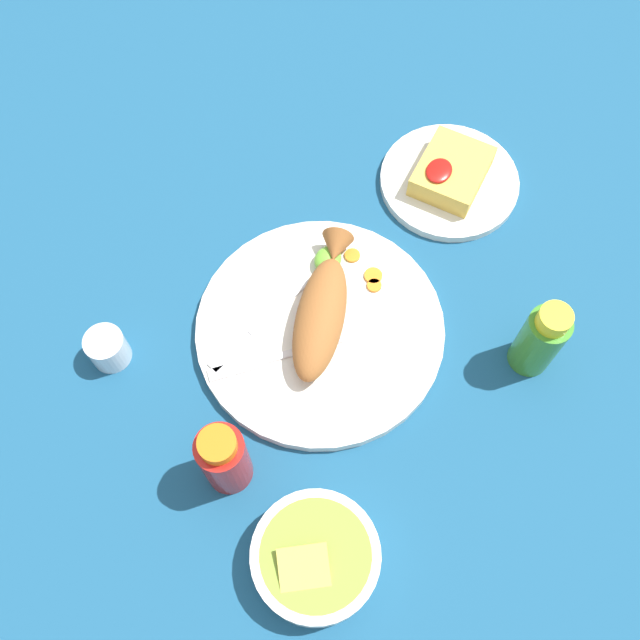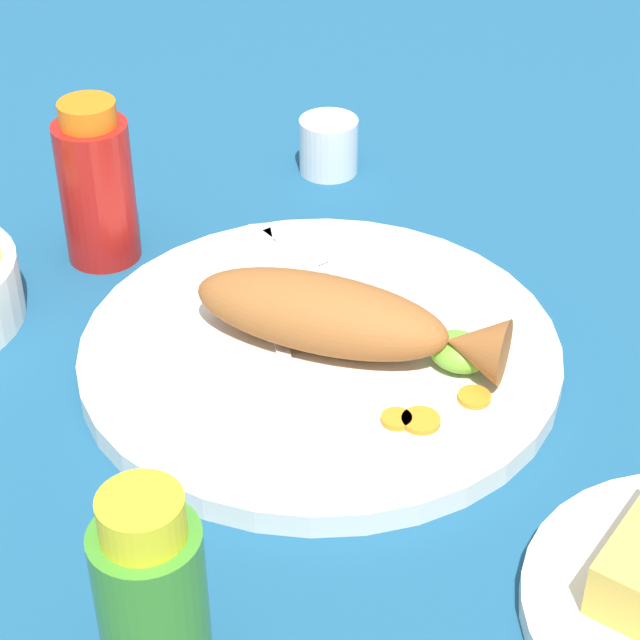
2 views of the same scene
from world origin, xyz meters
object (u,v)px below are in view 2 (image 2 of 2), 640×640
at_px(fork_near, 269,279).
at_px(hot_sauce_bottle_green, 153,604).
at_px(hot_sauce_bottle_red, 97,186).
at_px(main_plate, 320,353).
at_px(fork_far, 331,271).
at_px(fried_fish, 338,317).
at_px(salt_cup, 329,149).

xyz_separation_m(fork_near, hot_sauce_bottle_green, (-0.17, 0.31, 0.04)).
bearing_deg(fork_near, hot_sauce_bottle_red, 56.77).
distance_m(main_plate, hot_sauce_bottle_red, 0.23).
xyz_separation_m(fork_far, hot_sauce_bottle_green, (-0.14, 0.35, 0.04)).
height_order(main_plate, fried_fish, fried_fish).
height_order(fork_near, salt_cup, salt_cup).
bearing_deg(fried_fish, main_plate, -0.00).
relative_size(hot_sauce_bottle_red, salt_cup, 2.55).
relative_size(main_plate, hot_sauce_bottle_green, 2.53).
height_order(fork_near, hot_sauce_bottle_green, hot_sauce_bottle_green).
bearing_deg(fried_fish, hot_sauce_bottle_red, -17.94).
bearing_deg(hot_sauce_bottle_green, fork_near, -61.37).
bearing_deg(hot_sauce_bottle_red, fried_fish, 177.60).
bearing_deg(salt_cup, fork_near, 113.05).
height_order(fried_fish, fork_far, fried_fish).
bearing_deg(hot_sauce_bottle_red, main_plate, 176.54).
xyz_separation_m(hot_sauce_bottle_red, salt_cup, (-0.07, -0.22, -0.04)).
height_order(main_plate, hot_sauce_bottle_red, hot_sauce_bottle_red).
relative_size(fork_near, fork_far, 0.79).
relative_size(fried_fish, hot_sauce_bottle_green, 1.70).
bearing_deg(fork_near, fried_fish, -156.32).
relative_size(fork_far, hot_sauce_bottle_red, 1.33).
distance_m(main_plate, hot_sauce_bottle_green, 0.29).
xyz_separation_m(fork_near, fork_far, (-0.03, -0.04, 0.00)).
bearing_deg(fork_far, fried_fish, 145.20).
xyz_separation_m(fried_fish, fork_far, (0.06, -0.07, -0.02)).
xyz_separation_m(main_plate, hot_sauce_bottle_red, (0.23, -0.01, 0.06)).
relative_size(hot_sauce_bottle_green, salt_cup, 2.54).
height_order(hot_sauce_bottle_red, hot_sauce_bottle_green, same).
distance_m(fork_far, hot_sauce_bottle_red, 0.20).
relative_size(main_plate, fried_fish, 1.49).
xyz_separation_m(fried_fish, fork_near, (0.09, -0.04, -0.02)).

